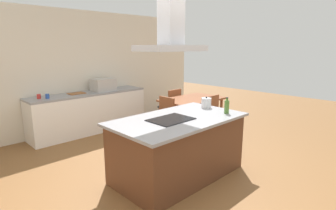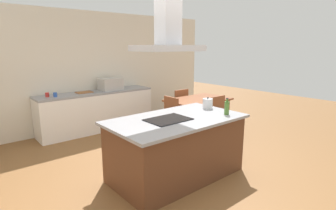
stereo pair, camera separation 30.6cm
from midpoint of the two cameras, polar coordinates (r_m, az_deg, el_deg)
The scene contains 16 objects.
ground at distance 5.29m, azimuth -7.56°, elevation -8.91°, with size 16.00×16.00×0.00m, color brown.
wall_back at distance 6.51m, azimuth -16.28°, elevation 6.95°, with size 7.20×0.10×2.70m, color beige.
kitchen_island at distance 4.02m, azimuth 3.98°, elevation -8.95°, with size 1.99×1.13×0.90m.
cooktop at distance 3.77m, azimuth 2.35°, elevation -3.12°, with size 0.60×0.44×0.01m, color black.
tea_kettle at distance 4.53m, azimuth 10.38°, elevation 0.33°, with size 0.22×0.17×0.19m.
olive_oil_bottle at distance 4.18m, azimuth 14.47°, elevation -0.55°, with size 0.07×0.07×0.25m.
back_counter at distance 6.37m, azimuth -13.50°, elevation -1.23°, with size 2.64×0.62×0.90m.
countertop_microwave at distance 6.43m, azimuth -10.78°, elevation 4.38°, with size 0.50×0.38×0.28m, color #B2AFAA.
coffee_mug_red at distance 5.93m, azimuth -23.00°, elevation 2.01°, with size 0.08×0.08×0.09m, color red.
coffee_mug_blue at distance 5.88m, azimuth -21.52°, elevation 2.05°, with size 0.08×0.08×0.09m, color #2D56B2.
cutting_board at distance 6.21m, azimuth -16.09°, elevation 2.61°, with size 0.34×0.24×0.02m, color #995B33.
dining_table at distance 6.12m, azimuth 7.90°, elevation 0.53°, with size 1.40×0.90×0.75m.
chair_facing_back_wall at distance 6.60m, azimuth 3.59°, elevation 0.10°, with size 0.42×0.42×0.89m.
chair_at_left_end at distance 5.53m, azimuth 1.44°, elevation -2.34°, with size 0.42×0.42×0.89m.
chair_facing_island at distance 5.74m, azimuth 12.76°, elevation -2.08°, with size 0.42×0.42×0.89m.
range_hood at distance 3.64m, azimuth 2.52°, elevation 15.33°, with size 0.90×0.55×0.78m.
Camera 2 is at (-2.50, -2.79, 1.92)m, focal length 28.64 mm.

